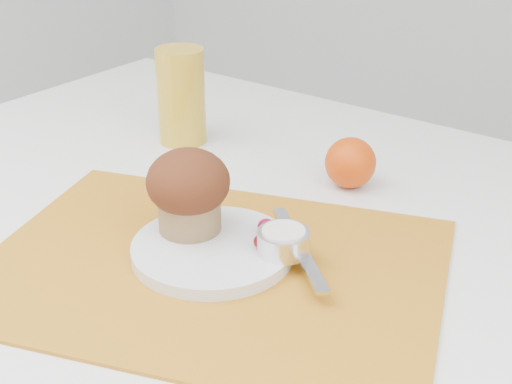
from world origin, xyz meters
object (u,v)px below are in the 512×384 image
Objects in this scene: orange at (350,163)px; juice_glass at (181,96)px; plate at (213,249)px; muffin at (189,189)px.

juice_glass is at bearing -177.12° from orange.
orange is at bearing 83.37° from plate.
orange is at bearing 73.45° from muffin.
juice_glass is 1.50× the size of muffin.
muffin is at bearing -46.50° from juice_glass.
orange is 0.25m from muffin.
plate is at bearing -42.74° from juice_glass.
plate is 0.25m from orange.
orange is 0.29m from juice_glass.
plate is 0.35m from juice_glass.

